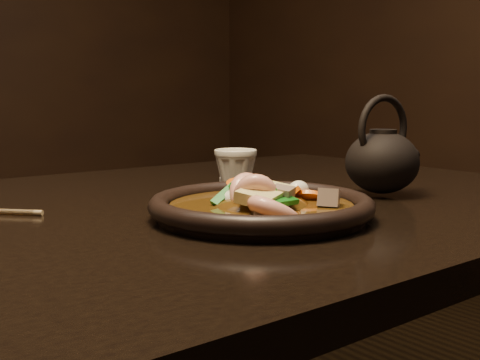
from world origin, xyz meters
TOP-DOWN VIEW (x-y plane):
  - table at (0.00, 0.00)m, footprint 1.60×0.90m
  - plate at (0.13, -0.16)m, footprint 0.30×0.30m
  - stirfry at (0.12, -0.17)m, footprint 0.17×0.20m
  - soy_dish at (0.30, 0.09)m, footprint 0.09×0.09m
  - tea_cup at (0.26, 0.06)m, footprint 0.08×0.07m
  - teapot at (0.40, -0.14)m, footprint 0.15×0.12m

SIDE VIEW (x-z plane):
  - table at x=0.00m, z-range 0.30..1.05m
  - soy_dish at x=0.30m, z-range 0.75..0.76m
  - plate at x=0.13m, z-range 0.75..0.78m
  - stirfry at x=0.12m, z-range 0.74..0.81m
  - tea_cup at x=0.26m, z-range 0.75..0.83m
  - teapot at x=0.40m, z-range 0.73..0.89m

